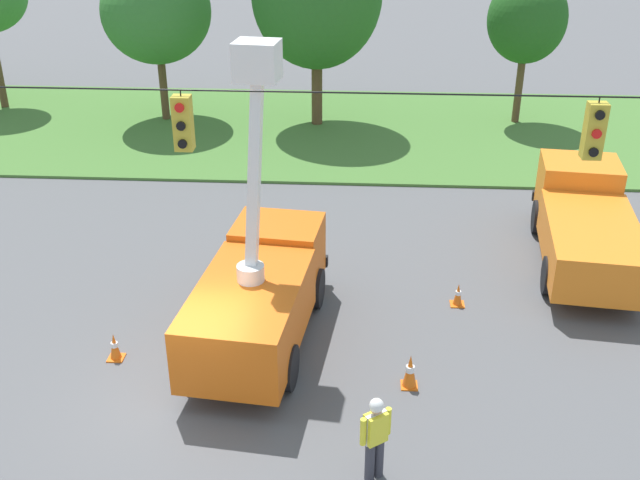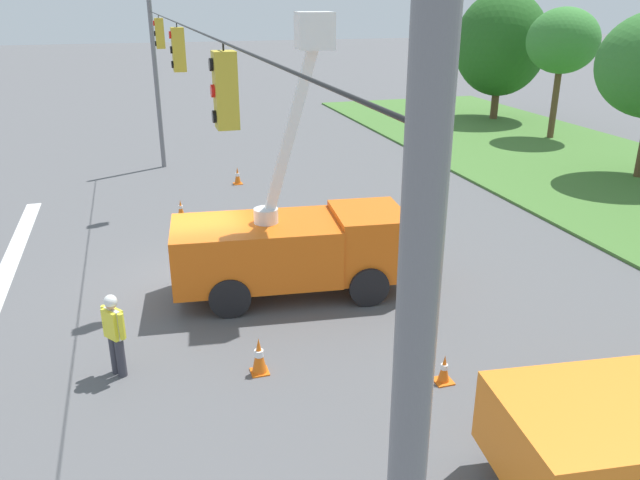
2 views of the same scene
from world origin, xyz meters
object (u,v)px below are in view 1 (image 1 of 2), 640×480
Objects in this scene: utility_truck_bucket_lift at (259,288)px; road_worker at (375,434)px; utility_truck_support_near at (585,223)px; tree_far_east at (527,20)px; traffic_cone_lane_edge_b at (410,371)px; traffic_cone_mid_left at (458,295)px; traffic_cone_foreground_right at (115,347)px; tree_centre at (156,12)px.

utility_truck_bucket_lift is 3.86× the size of road_worker.
utility_truck_bucket_lift reaches higher than utility_truck_support_near.
traffic_cone_lane_edge_b is at bearing -106.17° from tree_far_east.
traffic_cone_mid_left is 3.69m from traffic_cone_lane_edge_b.
traffic_cone_foreground_right is (-3.18, -0.99, -1.08)m from utility_truck_bucket_lift.
traffic_cone_lane_edge_b is at bearing -129.88° from utility_truck_support_near.
utility_truck_bucket_lift is at bearing 121.27° from road_worker.
tree_far_east is 10.30× the size of traffic_cone_mid_left.
utility_truck_bucket_lift is (-8.82, -17.11, -3.01)m from tree_far_east.
tree_far_east is 13.06m from utility_truck_support_near.
tree_centre reaches higher than road_worker.
utility_truck_bucket_lift is 11.31× the size of traffic_cone_mid_left.
tree_centre is 1.09× the size of tree_far_east.
utility_truck_support_near is (8.46, 4.46, -0.22)m from utility_truck_bucket_lift.
road_worker is 6.74m from traffic_cone_foreground_right.
tree_far_east reaches higher than road_worker.
traffic_cone_foreground_right is 8.44m from traffic_cone_mid_left.
utility_truck_support_near is (-0.36, -12.65, -3.24)m from tree_far_east.
traffic_cone_mid_left is (7.96, 2.81, -0.03)m from traffic_cone_foreground_right.
tree_far_east reaches higher than utility_truck_support_near.
road_worker is at bearing -123.60° from utility_truck_support_near.
tree_centre is 3.83× the size of road_worker.
tree_centre is 23.07m from road_worker.
utility_truck_support_near is 3.79× the size of road_worker.
traffic_cone_lane_edge_b is (9.77, -18.21, -4.25)m from tree_centre.
utility_truck_bucket_lift reaches higher than tree_far_east.
traffic_cone_mid_left is (-4.05, -15.28, -4.12)m from tree_far_east.
tree_centre is at bearing 110.99° from utility_truck_bucket_lift.
road_worker is 2.23× the size of traffic_cone_lane_edge_b.
utility_truck_support_near is at bearing 27.78° from utility_truck_bucket_lift.
traffic_cone_foreground_right is (-11.64, -5.44, -0.85)m from utility_truck_support_near.
utility_truck_support_near is 7.93m from traffic_cone_lane_edge_b.
traffic_cone_foreground_right is (3.18, -17.59, -4.33)m from tree_centre.
tree_centre is 21.09m from traffic_cone_lane_edge_b.
traffic_cone_mid_left is (11.14, -14.78, -4.36)m from tree_centre.
tree_far_east is 0.91× the size of utility_truck_bucket_lift.
utility_truck_bucket_lift is 5.07m from road_worker.
traffic_cone_foreground_right is at bearing -123.57° from tree_far_east.
utility_truck_bucket_lift is 9.57m from utility_truck_support_near.
tree_centre is at bearing 100.26° from traffic_cone_foreground_right.
traffic_cone_lane_edge_b is at bearing 74.18° from road_worker.
utility_truck_support_near reaches higher than traffic_cone_lane_edge_b.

